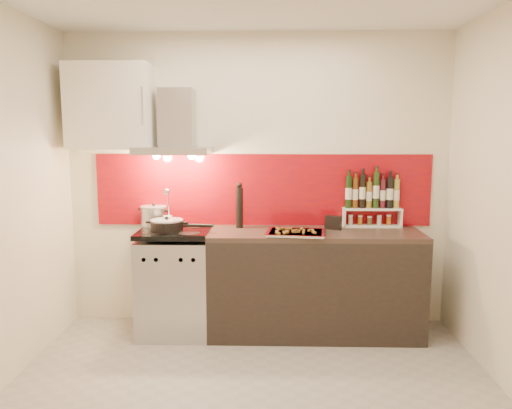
{
  "coord_description": "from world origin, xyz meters",
  "views": [
    {
      "loc": [
        0.11,
        -3.07,
        1.73
      ],
      "look_at": [
        0.0,
        0.95,
        1.15
      ],
      "focal_mm": 35.0,
      "sensor_mm": 36.0,
      "label": 1
    }
  ],
  "objects_px": {
    "range_stove": "(176,283)",
    "pepper_mill": "(239,206)",
    "saute_pan": "(168,225)",
    "counter": "(314,283)",
    "baking_tray": "(296,232)",
    "stock_pot": "(154,216)"
  },
  "relations": [
    {
      "from": "saute_pan",
      "to": "pepper_mill",
      "type": "bearing_deg",
      "value": 19.98
    },
    {
      "from": "pepper_mill",
      "to": "baking_tray",
      "type": "relative_size",
      "value": 0.77
    },
    {
      "from": "counter",
      "to": "baking_tray",
      "type": "distance_m",
      "value": 0.51
    },
    {
      "from": "range_stove",
      "to": "stock_pot",
      "type": "distance_m",
      "value": 0.63
    },
    {
      "from": "range_stove",
      "to": "pepper_mill",
      "type": "bearing_deg",
      "value": 15.58
    },
    {
      "from": "counter",
      "to": "range_stove",
      "type": "bearing_deg",
      "value": -179.77
    },
    {
      "from": "counter",
      "to": "baking_tray",
      "type": "relative_size",
      "value": 3.45
    },
    {
      "from": "pepper_mill",
      "to": "baking_tray",
      "type": "xyz_separation_m",
      "value": [
        0.48,
        -0.28,
        -0.18
      ]
    },
    {
      "from": "saute_pan",
      "to": "pepper_mill",
      "type": "height_order",
      "value": "pepper_mill"
    },
    {
      "from": "stock_pot",
      "to": "pepper_mill",
      "type": "xyz_separation_m",
      "value": [
        0.77,
        -0.04,
        0.1
      ]
    },
    {
      "from": "baking_tray",
      "to": "stock_pot",
      "type": "bearing_deg",
      "value": 165.64
    },
    {
      "from": "range_stove",
      "to": "baking_tray",
      "type": "relative_size",
      "value": 1.74
    },
    {
      "from": "counter",
      "to": "baking_tray",
      "type": "bearing_deg",
      "value": -143.1
    },
    {
      "from": "range_stove",
      "to": "counter",
      "type": "bearing_deg",
      "value": 0.23
    },
    {
      "from": "range_stove",
      "to": "stock_pot",
      "type": "xyz_separation_m",
      "value": [
        -0.22,
        0.2,
        0.56
      ]
    },
    {
      "from": "range_stove",
      "to": "pepper_mill",
      "type": "relative_size",
      "value": 2.27
    },
    {
      "from": "saute_pan",
      "to": "pepper_mill",
      "type": "distance_m",
      "value": 0.64
    },
    {
      "from": "stock_pot",
      "to": "pepper_mill",
      "type": "distance_m",
      "value": 0.77
    },
    {
      "from": "range_stove",
      "to": "saute_pan",
      "type": "relative_size",
      "value": 1.71
    },
    {
      "from": "baking_tray",
      "to": "range_stove",
      "type": "bearing_deg",
      "value": 173.1
    },
    {
      "from": "counter",
      "to": "saute_pan",
      "type": "distance_m",
      "value": 1.35
    },
    {
      "from": "range_stove",
      "to": "counter",
      "type": "distance_m",
      "value": 1.2
    }
  ]
}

